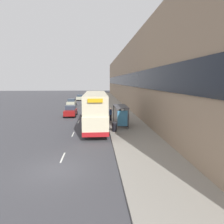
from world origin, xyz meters
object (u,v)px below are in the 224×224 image
(pedestrian_1, at_px, (128,113))
(litter_bin, at_px, (114,127))
(car_0, at_px, (72,102))
(car_1, at_px, (80,97))
(pedestrian_2, at_px, (120,114))
(pedestrian_at_shelter, at_px, (128,120))
(pedestrian_4, at_px, (127,119))
(bus_shelter, at_px, (122,112))
(pedestrian_3, at_px, (111,114))
(double_decker_bus_near, at_px, (96,110))
(car_2, at_px, (71,111))

(pedestrian_1, xyz_separation_m, litter_bin, (-2.68, -7.62, -0.35))
(car_0, xyz_separation_m, car_1, (0.75, 14.00, 0.02))
(car_1, bearing_deg, pedestrian_2, 104.34)
(car_0, height_order, pedestrian_at_shelter, pedestrian_at_shelter)
(car_0, relative_size, pedestrian_1, 2.43)
(pedestrian_at_shelter, height_order, pedestrian_4, pedestrian_at_shelter)
(bus_shelter, distance_m, pedestrian_3, 3.77)
(double_decker_bus_near, height_order, litter_bin, double_decker_bus_near)
(car_2, bearing_deg, pedestrian_4, 135.49)
(pedestrian_1, bearing_deg, car_1, 107.25)
(double_decker_bus_near, relative_size, car_2, 2.83)
(double_decker_bus_near, bearing_deg, bus_shelter, 8.05)
(bus_shelter, distance_m, car_1, 37.04)
(pedestrian_3, bearing_deg, pedestrian_at_shelter, -65.73)
(bus_shelter, xyz_separation_m, pedestrian_4, (0.68, 0.38, -0.90))
(car_2, distance_m, litter_bin, 12.73)
(pedestrian_1, height_order, litter_bin, pedestrian_1)
(car_0, bearing_deg, pedestrian_3, 112.62)
(pedestrian_2, bearing_deg, car_1, 104.34)
(pedestrian_1, distance_m, pedestrian_4, 4.59)
(pedestrian_3, bearing_deg, pedestrian_2, -5.32)
(car_0, height_order, car_1, car_1)
(pedestrian_at_shelter, bearing_deg, car_1, 103.55)
(pedestrian_1, bearing_deg, pedestrian_2, -130.17)
(bus_shelter, relative_size, pedestrian_1, 2.44)
(pedestrian_4, distance_m, litter_bin, 3.65)
(double_decker_bus_near, distance_m, car_0, 23.31)
(pedestrian_4, bearing_deg, pedestrian_at_shelter, -94.00)
(car_1, bearing_deg, car_0, 86.93)
(double_decker_bus_near, bearing_deg, pedestrian_at_shelter, -1.87)
(car_0, distance_m, car_1, 14.02)
(pedestrian_4, bearing_deg, car_1, 104.01)
(car_1, relative_size, litter_bin, 3.77)
(pedestrian_3, distance_m, pedestrian_4, 3.63)
(pedestrian_2, bearing_deg, car_0, 115.94)
(pedestrian_at_shelter, bearing_deg, litter_bin, -130.77)
(double_decker_bus_near, xyz_separation_m, pedestrian_1, (4.75, 5.37, -1.27))
(car_2, bearing_deg, pedestrian_2, 146.47)
(pedestrian_4, bearing_deg, car_2, 135.49)
(car_2, height_order, pedestrian_4, pedestrian_4)
(pedestrian_4, height_order, litter_bin, pedestrian_4)
(pedestrian_at_shelter, xyz_separation_m, litter_bin, (-1.84, -2.13, -0.37))
(pedestrian_at_shelter, bearing_deg, pedestrian_4, 86.00)
(car_1, distance_m, pedestrian_1, 32.66)
(pedestrian_4, bearing_deg, pedestrian_1, 80.28)
(pedestrian_at_shelter, relative_size, pedestrian_2, 0.97)
(car_1, height_order, pedestrian_2, pedestrian_2)
(car_1, bearing_deg, pedestrian_at_shelter, 103.55)
(car_1, height_order, litter_bin, car_1)
(pedestrian_at_shelter, distance_m, pedestrian_2, 3.97)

